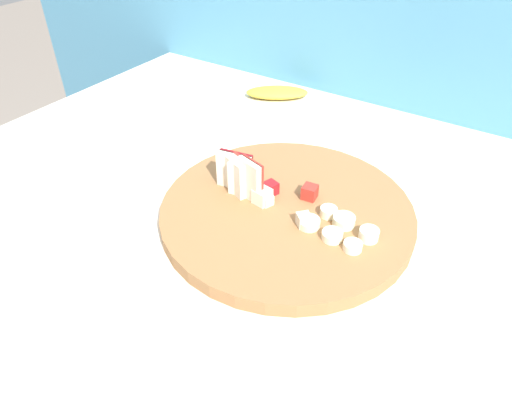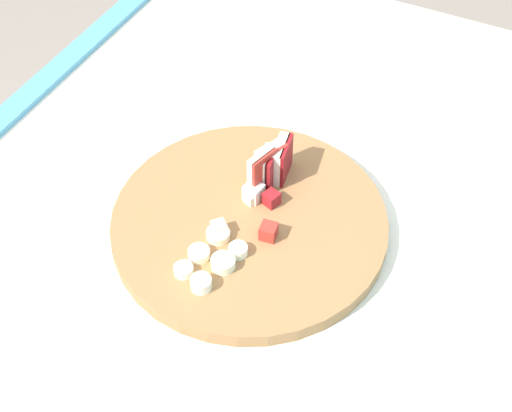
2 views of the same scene
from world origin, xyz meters
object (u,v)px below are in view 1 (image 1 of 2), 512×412
(cutting_board, at_px, (286,212))
(banana_peel, at_px, (277,93))
(apple_wedge_fan, at_px, (241,175))
(banana_slice_rows, at_px, (338,227))
(apple_dice_pile, at_px, (282,197))

(cutting_board, relative_size, banana_peel, 2.72)
(apple_wedge_fan, bearing_deg, banana_slice_rows, -1.82)
(apple_dice_pile, relative_size, banana_slice_rows, 0.99)
(apple_wedge_fan, relative_size, banana_slice_rows, 0.85)
(apple_dice_pile, xyz_separation_m, banana_peel, (-0.21, 0.33, -0.02))
(apple_wedge_fan, relative_size, banana_peel, 0.64)
(cutting_board, xyz_separation_m, banana_peel, (-0.22, 0.33, 0.00))
(apple_wedge_fan, bearing_deg, apple_dice_pile, 5.36)
(banana_peel, bearing_deg, banana_slice_rows, -48.87)
(apple_dice_pile, distance_m, banana_slice_rows, 0.09)
(cutting_board, height_order, apple_dice_pile, apple_dice_pile)
(apple_wedge_fan, height_order, banana_peel, apple_wedge_fan)
(cutting_board, distance_m, banana_slice_rows, 0.08)
(banana_slice_rows, bearing_deg, cutting_board, 174.29)
(apple_dice_pile, bearing_deg, banana_peel, 122.07)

